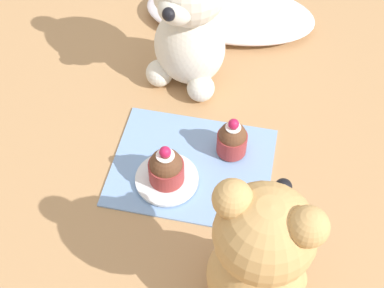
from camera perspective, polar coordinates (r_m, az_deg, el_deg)
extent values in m
plane|color=tan|center=(0.79, 0.00, -2.47)|extent=(4.00, 4.00, 0.00)
cube|color=#7A9ED1|center=(0.79, 0.00, -2.35)|extent=(0.23, 0.19, 0.01)
ellipsoid|color=silver|center=(1.01, 3.86, 13.82)|extent=(0.31, 0.17, 0.04)
ellipsoid|color=silver|center=(0.87, -0.26, 10.33)|extent=(0.14, 0.13, 0.13)
ellipsoid|color=silver|center=(0.77, -1.76, 14.12)|extent=(0.06, 0.06, 0.04)
sphere|color=black|center=(0.75, -2.48, 13.66)|extent=(0.02, 0.02, 0.02)
sphere|color=silver|center=(0.89, -3.50, 7.55)|extent=(0.04, 0.04, 0.04)
sphere|color=silver|center=(0.86, 0.93, 5.99)|extent=(0.04, 0.04, 0.04)
ellipsoid|color=tan|center=(0.64, 6.72, -13.99)|extent=(0.13, 0.12, 0.13)
sphere|color=tan|center=(0.54, 7.78, -9.45)|extent=(0.11, 0.11, 0.11)
ellipsoid|color=tan|center=(0.57, 9.06, -6.35)|extent=(0.06, 0.05, 0.04)
sphere|color=black|center=(0.57, 9.71, -4.55)|extent=(0.02, 0.02, 0.02)
sphere|color=tan|center=(0.51, 12.29, -8.60)|extent=(0.04, 0.04, 0.04)
sphere|color=tan|center=(0.51, 4.34, -5.86)|extent=(0.04, 0.04, 0.04)
sphere|color=tan|center=(0.69, 10.35, -13.94)|extent=(0.04, 0.04, 0.04)
sphere|color=tan|center=(0.70, 4.45, -11.88)|extent=(0.04, 0.04, 0.04)
cylinder|color=#993333|center=(0.79, 4.27, 0.12)|extent=(0.04, 0.04, 0.03)
sphere|color=brown|center=(0.78, 4.34, 0.90)|extent=(0.04, 0.04, 0.04)
cylinder|color=white|center=(0.76, 4.43, 1.79)|extent=(0.02, 0.02, 0.00)
sphere|color=#B71947|center=(0.76, 4.46, 2.13)|extent=(0.02, 0.02, 0.02)
cylinder|color=silver|center=(0.77, -2.70, -3.74)|extent=(0.09, 0.09, 0.01)
cylinder|color=#993333|center=(0.75, -2.75, -2.93)|extent=(0.05, 0.05, 0.03)
sphere|color=brown|center=(0.74, -2.80, -2.21)|extent=(0.05, 0.05, 0.05)
cylinder|color=white|center=(0.72, -2.87, -1.22)|extent=(0.03, 0.03, 0.00)
sphere|color=#B71947|center=(0.72, -2.89, -0.86)|extent=(0.02, 0.02, 0.02)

